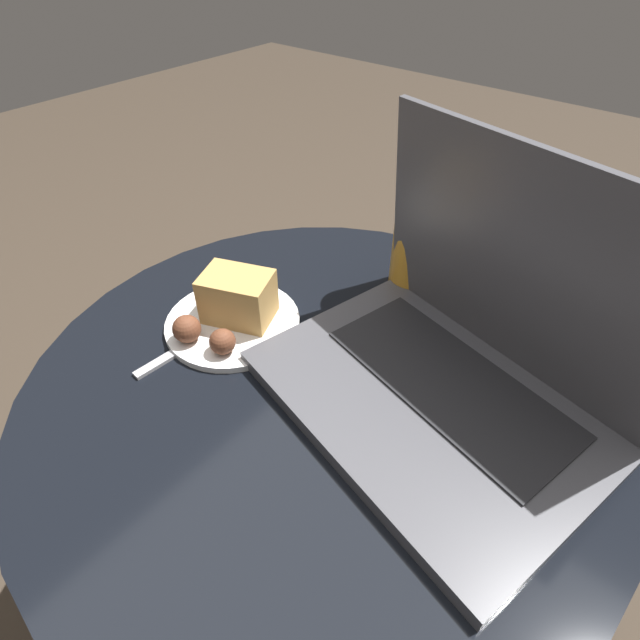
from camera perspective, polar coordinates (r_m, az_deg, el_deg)
name	(u,v)px	position (r m, az deg, el deg)	size (l,w,h in m)	color
ground_plane	(321,568)	(1.05, 0.12, -26.48)	(6.00, 6.00, 0.00)	#382D23
table	(321,452)	(0.71, 0.16, -14.88)	(0.71, 0.71, 0.52)	#9E9EA3
laptop	(456,358)	(0.56, 15.27, -4.24)	(0.42, 0.34, 0.27)	#47474C
beer_glass	(421,219)	(0.69, 11.43, 11.20)	(0.07, 0.07, 0.22)	gold
snack_plate	(232,311)	(0.66, -10.01, 1.00)	(0.18, 0.18, 0.07)	white
fork	(203,336)	(0.66, -13.20, -1.79)	(0.03, 0.17, 0.00)	#B2B2B7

